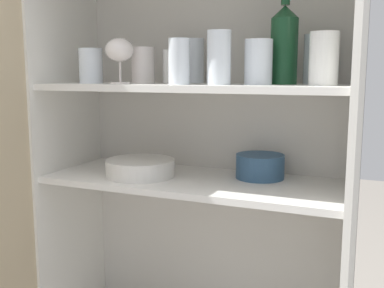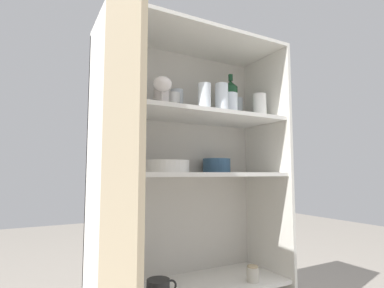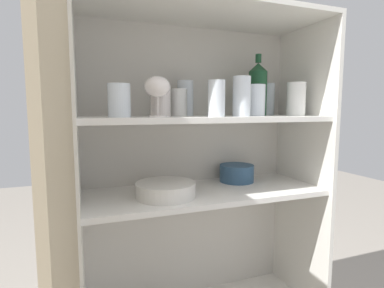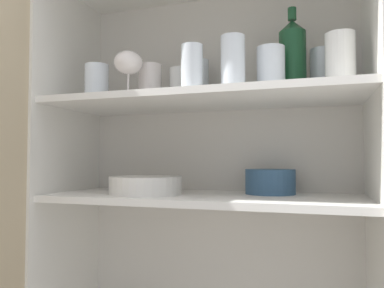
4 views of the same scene
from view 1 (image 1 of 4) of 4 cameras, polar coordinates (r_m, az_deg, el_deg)
name	(u,v)px [view 1 (image 1 of 4)]	position (r m, az deg, el deg)	size (l,w,h in m)	color
cupboard_back_panel	(214,186)	(1.59, 2.76, -5.38)	(0.96, 0.02, 1.48)	silver
cupboard_side_left	(71,185)	(1.66, -15.06, -5.07)	(0.02, 0.39, 1.48)	white
cupboard_side_right	(352,218)	(1.32, 19.60, -8.85)	(0.02, 0.39, 1.48)	white
shelf_board_middle	(193,182)	(1.41, 0.19, -4.79)	(0.93, 0.35, 0.02)	white
shelf_board_upper	(194,87)	(1.37, 0.19, 7.22)	(0.93, 0.35, 0.02)	white
tumbler_glass_0	(143,65)	(1.45, -6.26, 9.88)	(0.07, 0.07, 0.11)	silver
tumbler_glass_1	(258,62)	(1.28, 8.43, 10.24)	(0.08, 0.08, 0.12)	white
tumbler_glass_2	(173,67)	(1.45, -2.48, 9.78)	(0.06, 0.06, 0.11)	white
tumbler_glass_3	(324,59)	(1.22, 16.40, 10.33)	(0.08, 0.08, 0.14)	white
tumbler_glass_4	(180,62)	(1.28, -1.50, 10.41)	(0.06, 0.06, 0.13)	white
tumbler_glass_5	(194,61)	(1.49, 0.21, 10.49)	(0.07, 0.07, 0.14)	white
tumbler_glass_6	(219,58)	(1.25, 3.45, 10.87)	(0.07, 0.07, 0.15)	white
tumbler_glass_7	(91,66)	(1.48, -12.73, 9.64)	(0.07, 0.07, 0.11)	white
tumbler_glass_8	(316,59)	(1.38, 15.46, 10.30)	(0.07, 0.07, 0.14)	white
wine_glass_0	(120,51)	(1.40, -9.18, 11.55)	(0.09, 0.09, 0.14)	silver
wine_bottle	(284,45)	(1.34, 11.63, 12.27)	(0.08, 0.08, 0.26)	#194728
plate_stack_white	(140,168)	(1.45, -6.58, -3.01)	(0.22, 0.22, 0.05)	silver
mixing_bowl_large	(260,165)	(1.42, 8.63, -2.69)	(0.15, 0.15, 0.08)	#33567A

